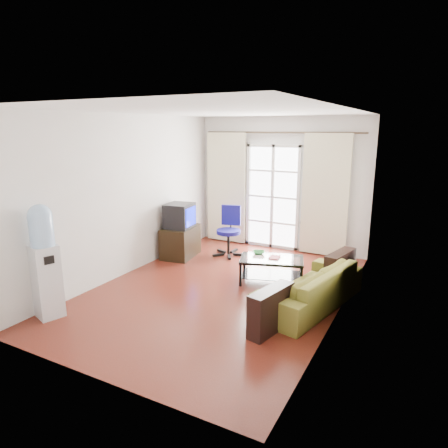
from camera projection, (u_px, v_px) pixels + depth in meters
The scene contains 20 objects.
floor at pixel (221, 289), 6.25m from camera, with size 5.20×5.20×0.00m, color maroon.
ceiling at pixel (220, 111), 5.62m from camera, with size 5.20×5.20×0.00m, color white.
wall_back at pixel (281, 184), 8.17m from camera, with size 3.60×0.02×2.70m, color silver.
wall_front at pixel (88, 251), 3.70m from camera, with size 3.60×0.02×2.70m, color silver.
wall_left at pixel (127, 196), 6.76m from camera, with size 0.02×5.20×2.70m, color silver.
wall_right at pixel (344, 217), 5.12m from camera, with size 0.02×5.20×2.70m, color silver.
french_door at pixel (272, 197), 8.26m from camera, with size 1.16×0.06×2.15m.
curtain_rod at pixel (281, 133), 7.85m from camera, with size 0.04×0.04×3.30m, color #4C3F2D.
curtain_left at pixel (226, 188), 8.65m from camera, with size 0.90×0.07×2.35m, color beige.
curtain_right at pixel (325, 196), 7.67m from camera, with size 0.90×0.07×2.35m, color beige.
radiator at pixel (315, 238), 7.96m from camera, with size 0.64×0.12×0.64m, color gray.
sofa at pixel (310, 287), 5.64m from camera, with size 1.16×2.05×0.56m, color olive.
coffee_table at pixel (272, 267), 6.50m from camera, with size 1.14×0.86×0.41m.
bowl at pixel (259, 253), 6.67m from camera, with size 0.26×0.26×0.05m, color #388E33.
book at pixel (270, 257), 6.50m from camera, with size 0.18×0.23×0.02m, color maroon.
remote at pixel (273, 258), 6.43m from camera, with size 0.15×0.04×0.02m, color black.
tv_stand at pixel (180, 242), 7.82m from camera, with size 0.54×0.81×0.59m, color black.
crt_tv at pixel (178, 216), 7.66m from camera, with size 0.57×0.57×0.47m.
task_chair at pixel (229, 241), 7.91m from camera, with size 0.80×0.80×0.98m.
water_cooler at pixel (45, 259), 5.19m from camera, with size 0.39×0.39×1.53m.
Camera 1 is at (2.78, -5.14, 2.46)m, focal length 32.00 mm.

